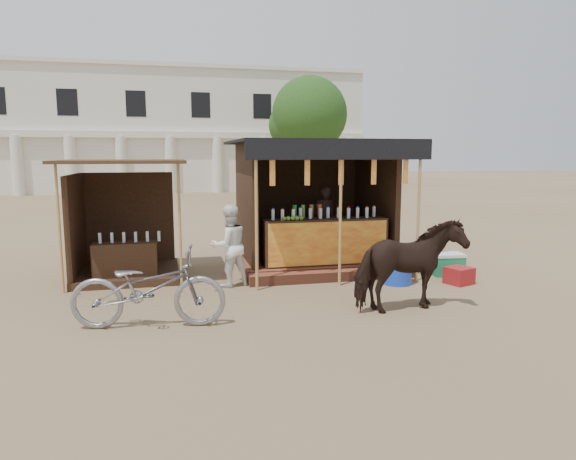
# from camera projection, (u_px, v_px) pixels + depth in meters

# --- Properties ---
(ground) EXTENTS (120.00, 120.00, 0.00)m
(ground) POSITION_uv_depth(u_px,v_px,m) (311.00, 313.00, 8.12)
(ground) COLOR #846B4C
(ground) RESTS_ON ground
(main_stall) EXTENTS (3.60, 3.61, 2.78)m
(main_stall) POSITION_uv_depth(u_px,v_px,m) (315.00, 221.00, 11.43)
(main_stall) COLOR brown
(main_stall) RESTS_ON ground
(secondary_stall) EXTENTS (2.40, 2.40, 2.38)m
(secondary_stall) POSITION_uv_depth(u_px,v_px,m) (118.00, 236.00, 10.41)
(secondary_stall) COLOR #382314
(secondary_stall) RESTS_ON ground
(cow) EXTENTS (1.86, 1.06, 1.48)m
(cow) POSITION_uv_depth(u_px,v_px,m) (409.00, 266.00, 8.11)
(cow) COLOR black
(cow) RESTS_ON ground
(motorbike) EXTENTS (2.28, 1.04, 1.16)m
(motorbike) POSITION_uv_depth(u_px,v_px,m) (149.00, 288.00, 7.39)
(motorbike) COLOR gray
(motorbike) RESTS_ON ground
(bystander) EXTENTS (0.90, 0.79, 1.56)m
(bystander) POSITION_uv_depth(u_px,v_px,m) (229.00, 246.00, 9.70)
(bystander) COLOR white
(bystander) RESTS_ON ground
(blue_barrel) EXTENTS (0.72, 0.72, 0.68)m
(blue_barrel) POSITION_uv_depth(u_px,v_px,m) (397.00, 267.00, 9.90)
(blue_barrel) COLOR blue
(blue_barrel) RESTS_ON ground
(red_crate) EXTENTS (0.57, 0.56, 0.33)m
(red_crate) POSITION_uv_depth(u_px,v_px,m) (459.00, 276.00, 9.93)
(red_crate) COLOR maroon
(red_crate) RESTS_ON ground
(cooler) EXTENTS (0.69, 0.51, 0.46)m
(cooler) POSITION_uv_depth(u_px,v_px,m) (447.00, 264.00, 10.64)
(cooler) COLOR #1B7D49
(cooler) RESTS_ON ground
(background_building) EXTENTS (26.00, 7.45, 8.18)m
(background_building) POSITION_uv_depth(u_px,v_px,m) (169.00, 133.00, 35.95)
(background_building) COLOR silver
(background_building) RESTS_ON ground
(tree) EXTENTS (4.50, 4.40, 7.00)m
(tree) POSITION_uv_depth(u_px,v_px,m) (306.00, 117.00, 30.07)
(tree) COLOR #382314
(tree) RESTS_ON ground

